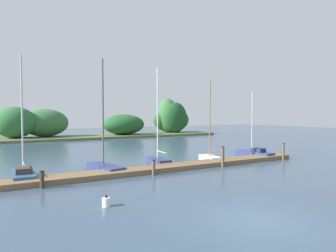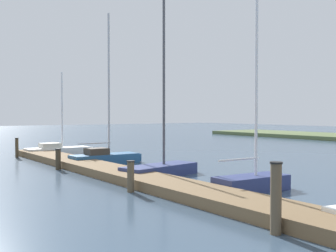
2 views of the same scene
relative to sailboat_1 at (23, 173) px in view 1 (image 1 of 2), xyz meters
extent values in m
plane|color=#384C60|center=(7.43, -12.46, -0.43)|extent=(160.00, 160.00, 0.00)
cube|color=brown|center=(7.43, -1.77, -0.25)|extent=(29.46, 1.80, 0.35)
cube|color=#56663D|center=(7.43, 30.00, -0.23)|extent=(57.64, 8.00, 0.40)
ellipsoid|color=#386B38|center=(4.99, 31.75, 2.29)|extent=(7.46, 4.59, 4.65)
ellipsoid|color=#386B38|center=(28.44, 31.52, 3.50)|extent=(4.14, 4.58, 7.06)
ellipsoid|color=#1E4C23|center=(29.49, 30.05, 3.08)|extent=(5.10, 3.25, 6.21)
ellipsoid|color=#2D6633|center=(29.38, 31.15, 2.14)|extent=(4.68, 3.64, 4.34)
ellipsoid|color=#2D6633|center=(0.50, 30.77, 2.45)|extent=(6.14, 5.10, 4.96)
ellipsoid|color=#2D6633|center=(29.58, 31.81, 2.54)|extent=(8.48, 3.15, 5.14)
ellipsoid|color=#235628|center=(18.26, 29.88, 1.84)|extent=(7.84, 5.33, 3.74)
cube|color=#285684|center=(0.00, -0.10, -0.17)|extent=(1.25, 3.62, 0.52)
cube|color=#285684|center=(0.01, 1.52, -0.20)|extent=(0.68, 0.91, 0.44)
cube|color=#3D3328|center=(0.00, -0.55, 0.26)|extent=(0.93, 1.09, 0.34)
cylinder|color=#B7B7BC|center=(0.00, 0.17, 3.81)|extent=(0.11, 0.11, 7.45)
cylinder|color=#B7B7BC|center=(0.00, -0.65, 0.68)|extent=(0.07, 1.83, 0.06)
cube|color=navy|center=(5.29, -0.14, -0.18)|extent=(1.94, 3.76, 0.49)
cube|color=navy|center=(4.97, 1.44, -0.21)|extent=(0.85, 1.02, 0.41)
cylinder|color=#4C4C51|center=(5.24, 0.13, 3.89)|extent=(0.11, 0.11, 7.66)
cube|color=navy|center=(10.00, 0.52, -0.16)|extent=(1.23, 2.75, 0.53)
cube|color=navy|center=(10.06, 1.73, -0.19)|extent=(0.64, 0.70, 0.45)
cylinder|color=silver|center=(10.01, 0.72, 3.84)|extent=(0.10, 0.10, 7.48)
cylinder|color=silver|center=(9.97, -0.06, 0.70)|extent=(0.16, 1.73, 0.07)
cube|color=white|center=(14.88, -0.14, -0.20)|extent=(1.63, 2.87, 0.45)
cube|color=white|center=(15.12, 1.06, -0.22)|extent=(0.73, 0.78, 0.39)
cylinder|color=#7F6647|center=(14.92, 0.06, 3.36)|extent=(0.11, 0.11, 6.67)
cylinder|color=#7F6647|center=(14.81, -0.47, 0.56)|extent=(0.30, 1.20, 0.06)
cube|color=navy|center=(20.05, -0.33, -0.15)|extent=(1.56, 3.90, 0.56)
cube|color=navy|center=(19.88, 1.37, -0.18)|extent=(0.74, 1.01, 0.47)
cube|color=#1E2847|center=(20.10, -0.80, 0.31)|extent=(1.00, 1.22, 0.36)
cylinder|color=#B7B7BC|center=(20.02, -0.05, 3.04)|extent=(0.10, 0.10, 5.82)
cylinder|color=#3D3323|center=(0.78, -2.93, 0.05)|extent=(0.25, 0.25, 0.95)
cylinder|color=black|center=(0.78, -2.93, 0.54)|extent=(0.28, 0.28, 0.04)
cylinder|color=brown|center=(7.76, -2.97, 0.09)|extent=(0.24, 0.24, 1.03)
cylinder|color=black|center=(7.76, -2.97, 0.62)|extent=(0.28, 0.28, 0.04)
cylinder|color=brown|center=(13.95, -2.84, 0.36)|extent=(0.25, 0.25, 1.57)
cylinder|color=black|center=(13.95, -2.84, 1.16)|extent=(0.28, 0.28, 0.04)
cylinder|color=brown|center=(21.04, -2.90, 0.32)|extent=(0.23, 0.23, 1.50)
cylinder|color=black|center=(21.04, -2.90, 1.09)|extent=(0.26, 0.26, 0.04)
cylinder|color=white|center=(2.93, -7.82, -0.23)|extent=(0.39, 0.39, 0.40)
sphere|color=black|center=(2.93, -7.82, 0.04)|extent=(0.14, 0.14, 0.14)
camera|label=1|loc=(-1.00, -20.31, 3.72)|focal=30.76mm
camera|label=2|loc=(20.17, -10.09, 2.25)|focal=45.07mm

